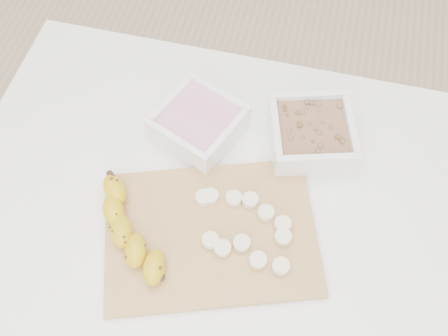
% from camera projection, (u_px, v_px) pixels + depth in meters
% --- Properties ---
extents(ground, '(3.50, 3.50, 0.00)m').
position_uv_depth(ground, '(222.00, 300.00, 1.59)').
color(ground, '#C6AD89').
rests_on(ground, ground).
extents(table, '(1.00, 0.70, 0.75)m').
position_uv_depth(table, '(221.00, 218.00, 1.02)').
color(table, white).
rests_on(table, ground).
extents(bowl_yogurt, '(0.19, 0.19, 0.07)m').
position_uv_depth(bowl_yogurt, '(199.00, 124.00, 0.97)').
color(bowl_yogurt, white).
rests_on(bowl_yogurt, table).
extents(bowl_granola, '(0.19, 0.19, 0.07)m').
position_uv_depth(bowl_granola, '(311.00, 134.00, 0.96)').
color(bowl_granola, white).
rests_on(bowl_granola, table).
extents(cutting_board, '(0.44, 0.37, 0.01)m').
position_uv_depth(cutting_board, '(211.00, 233.00, 0.89)').
color(cutting_board, tan).
rests_on(cutting_board, table).
extents(banana, '(0.16, 0.22, 0.04)m').
position_uv_depth(banana, '(131.00, 231.00, 0.86)').
color(banana, gold).
rests_on(banana, cutting_board).
extents(banana_slices, '(0.19, 0.14, 0.02)m').
position_uv_depth(banana_slices, '(245.00, 226.00, 0.88)').
color(banana_slices, beige).
rests_on(banana_slices, cutting_board).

